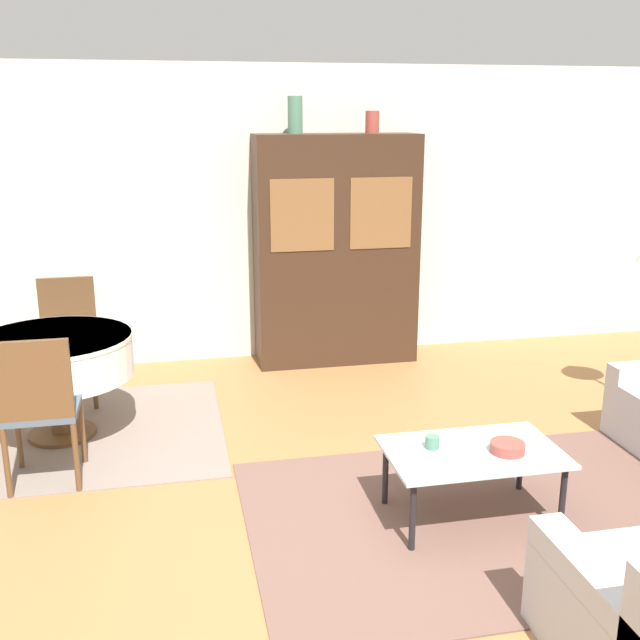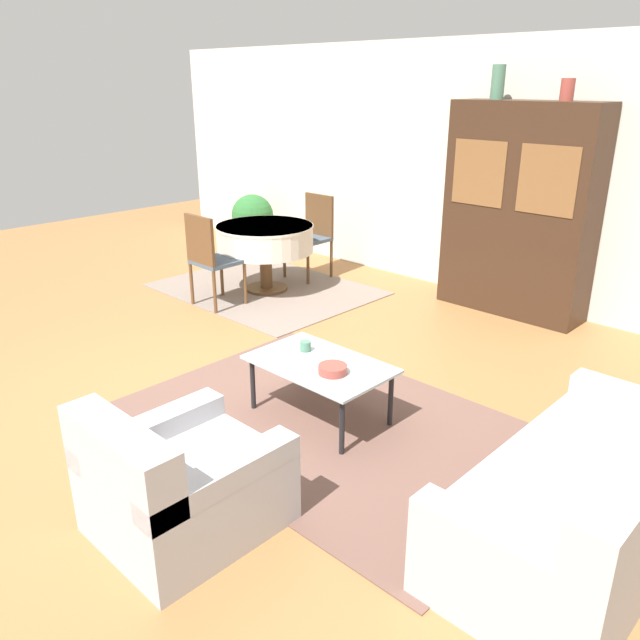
# 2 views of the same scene
# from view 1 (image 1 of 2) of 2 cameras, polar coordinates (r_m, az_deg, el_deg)

# --- Properties ---
(ground_plane) EXTENTS (14.00, 14.00, 0.00)m
(ground_plane) POSITION_cam_1_polar(r_m,az_deg,el_deg) (4.06, 1.33, -18.58)
(ground_plane) COLOR #9E6B3D
(wall_back) EXTENTS (10.00, 0.06, 2.70)m
(wall_back) POSITION_cam_1_polar(r_m,az_deg,el_deg) (7.01, -5.37, 7.90)
(wall_back) COLOR beige
(wall_back) RESTS_ON ground_plane
(area_rug) EXTENTS (2.86, 1.93, 0.01)m
(area_rug) POSITION_cam_1_polar(r_m,az_deg,el_deg) (4.63, 13.06, -14.32)
(area_rug) COLOR brown
(area_rug) RESTS_ON ground_plane
(dining_rug) EXTENTS (2.36, 1.82, 0.01)m
(dining_rug) POSITION_cam_1_polar(r_m,az_deg,el_deg) (5.84, -19.26, -8.29)
(dining_rug) COLOR gray
(dining_rug) RESTS_ON ground_plane
(coffee_table) EXTENTS (0.99, 0.63, 0.42)m
(coffee_table) POSITION_cam_1_polar(r_m,az_deg,el_deg) (4.41, 11.55, -10.17)
(coffee_table) COLOR black
(coffee_table) RESTS_ON area_rug
(display_cabinet) EXTENTS (1.48, 0.47, 2.09)m
(display_cabinet) POSITION_cam_1_polar(r_m,az_deg,el_deg) (6.90, 1.22, 5.31)
(display_cabinet) COLOR #382316
(display_cabinet) RESTS_ON ground_plane
(dining_table) EXTENTS (1.09, 1.09, 0.75)m
(dining_table) POSITION_cam_1_polar(r_m,az_deg,el_deg) (5.62, -19.55, -2.70)
(dining_table) COLOR brown
(dining_table) RESTS_ON dining_rug
(dining_chair_near) EXTENTS (0.44, 0.44, 0.99)m
(dining_chair_near) POSITION_cam_1_polar(r_m,az_deg,el_deg) (4.91, -20.63, -5.90)
(dining_chair_near) COLOR brown
(dining_chair_near) RESTS_ON dining_rug
(dining_chair_far) EXTENTS (0.44, 0.44, 0.99)m
(dining_chair_far) POSITION_cam_1_polar(r_m,az_deg,el_deg) (6.35, -18.67, -0.90)
(dining_chair_far) COLOR brown
(dining_chair_far) RESTS_ON dining_rug
(cup) EXTENTS (0.08, 0.08, 0.07)m
(cup) POSITION_cam_1_polar(r_m,az_deg,el_deg) (4.36, 8.54, -9.18)
(cup) COLOR #4C7A60
(cup) RESTS_ON coffee_table
(bowl) EXTENTS (0.20, 0.20, 0.06)m
(bowl) POSITION_cam_1_polar(r_m,az_deg,el_deg) (4.40, 14.09, -9.40)
(bowl) COLOR #9E4238
(bowl) RESTS_ON coffee_table
(vase_tall) EXTENTS (0.13, 0.13, 0.32)m
(vase_tall) POSITION_cam_1_polar(r_m,az_deg,el_deg) (6.72, -1.91, 15.35)
(vase_tall) COLOR #4C7A60
(vase_tall) RESTS_ON display_cabinet
(vase_short) EXTENTS (0.12, 0.12, 0.19)m
(vase_short) POSITION_cam_1_polar(r_m,az_deg,el_deg) (6.87, 4.01, 14.81)
(vase_short) COLOR #9E4238
(vase_short) RESTS_ON display_cabinet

